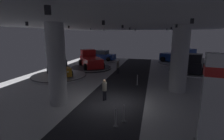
# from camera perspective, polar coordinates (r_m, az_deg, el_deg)

# --- Properties ---
(ground) EXTENTS (24.00, 44.00, 0.06)m
(ground) POSITION_cam_1_polar(r_m,az_deg,el_deg) (12.14, 0.24, -11.11)
(ground) COLOR #B2B2B7
(ceiling_with_spotlights) EXTENTS (24.00, 44.00, 0.39)m
(ceiling_with_spotlights) POSITION_cam_1_polar(r_m,az_deg,el_deg) (11.19, 0.26, 16.15)
(ceiling_with_spotlights) COLOR silver
(column_right) EXTENTS (1.37, 1.37, 5.50)m
(column_right) POSITION_cam_1_polar(r_m,az_deg,el_deg) (14.85, 21.82, 3.45)
(column_right) COLOR #ADADB2
(column_right) RESTS_ON ground
(column_left) EXTENTS (1.20, 1.20, 5.50)m
(column_left) POSITION_cam_1_polar(r_m,az_deg,el_deg) (11.81, -18.19, 1.69)
(column_left) COLOR #ADADB2
(column_left) RESTS_ON ground
(brand_sign_pylon) EXTENTS (1.35, 0.84, 4.08)m
(brand_sign_pylon) POSITION_cam_1_polar(r_m,az_deg,el_deg) (7.70, 31.89, -9.93)
(brand_sign_pylon) COLOR slate
(brand_sign_pylon) RESTS_ON ground
(display_platform_far_right) EXTENTS (5.69, 5.69, 0.26)m
(display_platform_far_right) POSITION_cam_1_polar(r_m,az_deg,el_deg) (23.34, 25.61, -0.53)
(display_platform_far_right) COLOR silver
(display_platform_far_right) RESTS_ON ground
(pickup_truck_far_right) EXTENTS (3.82, 5.68, 2.30)m
(pickup_truck_far_right) POSITION_cam_1_polar(r_m,az_deg,el_deg) (22.84, 25.77, 1.89)
(pickup_truck_far_right) COLOR black
(pickup_truck_far_right) RESTS_ON display_platform_far_right
(display_platform_deep_right) EXTENTS (5.76, 5.76, 0.29)m
(display_platform_deep_right) POSITION_cam_1_polar(r_m,az_deg,el_deg) (28.88, 21.01, 2.11)
(display_platform_deep_right) COLOR silver
(display_platform_deep_right) RESTS_ON ground
(pickup_truck_deep_right) EXTENTS (5.41, 5.01, 2.30)m
(pickup_truck_deep_right) POSITION_cam_1_polar(r_m,az_deg,el_deg) (28.56, 21.71, 4.11)
(pickup_truck_deep_right) COLOR navy
(pickup_truck_deep_right) RESTS_ON display_platform_deep_right
(display_platform_mid_left) EXTENTS (5.98, 5.98, 0.26)m
(display_platform_mid_left) POSITION_cam_1_polar(r_m,az_deg,el_deg) (19.80, -17.35, -1.94)
(display_platform_mid_left) COLOR #B7B7BC
(display_platform_mid_left) RESTS_ON ground
(display_car_mid_left) EXTENTS (4.14, 4.33, 1.71)m
(display_car_mid_left) POSITION_cam_1_polar(r_m,az_deg,el_deg) (19.65, -17.53, 0.57)
(display_car_mid_left) COLOR #B77519
(display_car_mid_left) RESTS_ON display_platform_mid_left
(display_platform_far_left) EXTENTS (5.68, 5.68, 0.25)m
(display_platform_far_left) POSITION_cam_1_polar(r_m,az_deg,el_deg) (23.71, -7.10, 0.76)
(display_platform_far_left) COLOR #333338
(display_platform_far_left) RESTS_ON ground
(pickup_truck_far_left) EXTENTS (4.74, 5.56, 2.30)m
(pickup_truck_far_left) POSITION_cam_1_polar(r_m,az_deg,el_deg) (23.84, -7.34, 3.36)
(pickup_truck_far_left) COLOR red
(pickup_truck_far_left) RESTS_ON display_platform_far_left
(display_platform_deep_left) EXTENTS (5.82, 5.82, 0.29)m
(display_platform_deep_left) POSITION_cam_1_polar(r_m,az_deg,el_deg) (29.69, -3.01, 3.16)
(display_platform_deep_left) COLOR silver
(display_platform_deep_left) RESTS_ON ground
(display_car_deep_left) EXTENTS (4.44, 2.78, 1.71)m
(display_car_deep_left) POSITION_cam_1_polar(r_m,az_deg,el_deg) (29.58, -3.08, 4.87)
(display_car_deep_left) COLOR navy
(display_car_deep_left) RESTS_ON display_platform_deep_left
(visitor_walking_near) EXTENTS (0.32, 0.32, 1.59)m
(visitor_walking_near) POSITION_cam_1_polar(r_m,az_deg,el_deg) (20.35, 2.02, 1.16)
(visitor_walking_near) COLOR black
(visitor_walking_near) RESTS_ON ground
(visitor_walking_far) EXTENTS (0.32, 0.32, 1.59)m
(visitor_walking_far) POSITION_cam_1_polar(r_m,az_deg,el_deg) (12.24, -2.54, -6.27)
(visitor_walking_far) COLOR black
(visitor_walking_far) RESTS_ON ground
(stanchion_a) EXTENTS (0.28, 0.28, 1.01)m
(stanchion_a) POSITION_cam_1_polar(r_m,az_deg,el_deg) (16.14, 8.54, -3.83)
(stanchion_a) COLOR #333338
(stanchion_a) RESTS_ON ground
(stanchion_b) EXTENTS (0.28, 0.28, 1.01)m
(stanchion_b) POSITION_cam_1_polar(r_m,az_deg,el_deg) (9.62, 4.04, -15.06)
(stanchion_b) COLOR #333338
(stanchion_b) RESTS_ON ground
(stanchion_c) EXTENTS (0.28, 0.28, 1.01)m
(stanchion_c) POSITION_cam_1_polar(r_m,az_deg,el_deg) (9.14, 1.25, -16.60)
(stanchion_c) COLOR #333338
(stanchion_c) RESTS_ON ground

